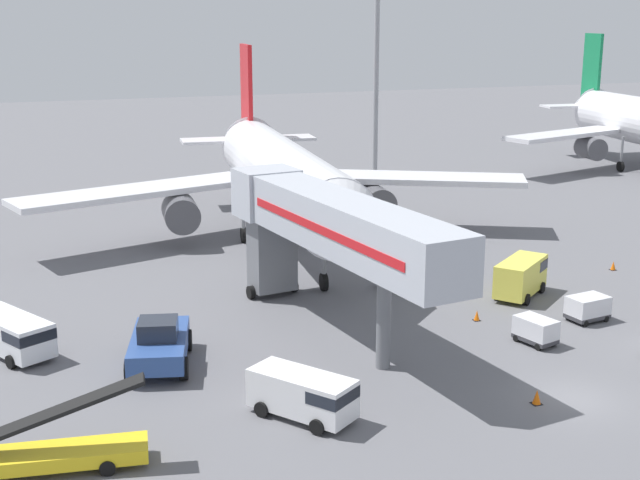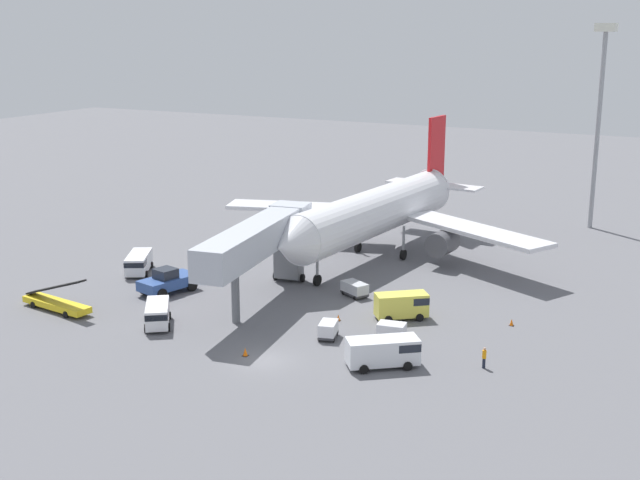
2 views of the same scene
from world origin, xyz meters
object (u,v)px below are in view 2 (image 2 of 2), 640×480
service_van_rear_right (385,351)px  apron_light_mast (601,87)px  baggage_cart_mid_center (355,288)px  safety_cone_alpha (245,352)px  airplane_at_gate (379,211)px  belt_loader_truck (57,302)px  service_van_outer_left (157,314)px  baggage_cart_near_center (392,331)px  jet_bridge (262,240)px  safety_cone_charlie (338,318)px  service_van_far_right (403,305)px  service_van_rear_left (138,262)px  pushback_tug (168,281)px  ground_crew_worker_foreground (484,357)px  safety_cone_bravo (512,322)px  baggage_cart_far_left (328,329)px

service_van_rear_right → apron_light_mast: 54.94m
baggage_cart_mid_center → safety_cone_alpha: size_ratio=4.46×
baggage_cart_mid_center → airplane_at_gate: bearing=104.0°
airplane_at_gate → service_van_rear_right: 30.43m
belt_loader_truck → service_van_rear_right: (30.73, 1.56, 0.47)m
service_van_rear_right → service_van_outer_left: bearing=-177.9°
safety_cone_alpha → apron_light_mast: bearing=73.4°
baggage_cart_mid_center → safety_cone_alpha: 17.04m
baggage_cart_near_center → safety_cone_alpha: baggage_cart_near_center is taller
baggage_cart_near_center → jet_bridge: bearing=165.4°
belt_loader_truck → apron_light_mast: 67.21m
belt_loader_truck → safety_cone_charlie: belt_loader_truck is taller
service_van_far_right → safety_cone_alpha: (-7.69, -13.24, -0.96)m
belt_loader_truck → service_van_rear_left: belt_loader_truck is taller
jet_bridge → safety_cone_charlie: (8.43, -1.56, -5.53)m
service_van_rear_left → service_van_rear_right: bearing=-19.0°
pushback_tug → belt_loader_truck: (-5.74, -8.55, -0.35)m
service_van_far_right → belt_loader_truck: bearing=-157.2°
belt_loader_truck → pushback_tug: bearing=56.1°
jet_bridge → safety_cone_charlie: jet_bridge is taller
service_van_rear_left → safety_cone_alpha: (21.31, -13.81, -0.81)m
belt_loader_truck → ground_crew_worker_foreground: (37.38, 4.57, 0.08)m
service_van_rear_left → service_van_rear_right: (31.60, -10.87, 0.11)m
pushback_tug → apron_light_mast: bearing=55.5°
pushback_tug → service_van_rear_left: 7.66m
pushback_tug → baggage_cart_near_center: size_ratio=2.55×
service_van_outer_left → baggage_cart_near_center: (18.68, 5.96, -0.34)m
jet_bridge → safety_cone_bravo: size_ratio=34.10×
baggage_cart_mid_center → baggage_cart_far_left: bearing=-76.5°
jet_bridge → belt_loader_truck: jet_bridge is taller
service_van_outer_left → service_van_far_right: bearing=32.0°
baggage_cart_mid_center → ground_crew_worker_foreground: bearing=-35.4°
belt_loader_truck → ground_crew_worker_foreground: 37.66m
jet_bridge → service_van_outer_left: (-4.50, -9.65, -4.69)m
jet_bridge → baggage_cart_near_center: 15.49m
baggage_cart_far_left → baggage_cart_mid_center: bearing=103.5°
pushback_tug → service_van_rear_right: pushback_tug is taller
jet_bridge → service_van_far_right: size_ratio=4.36×
airplane_at_gate → belt_loader_truck: (-18.51, -29.16, -4.32)m
belt_loader_truck → baggage_cart_near_center: size_ratio=3.23×
safety_cone_alpha → safety_cone_charlie: safety_cone_alpha is taller
airplane_at_gate → baggage_cart_near_center: bearing=-64.5°
service_van_rear_left → apron_light_mast: size_ratio=0.22×
service_van_rear_left → baggage_cart_far_left: size_ratio=2.34×
service_van_outer_left → baggage_cart_mid_center: service_van_outer_left is taller
service_van_rear_left → safety_cone_bravo: service_van_rear_left is taller
belt_loader_truck → baggage_cart_near_center: (29.17, 6.77, -0.00)m
jet_bridge → service_van_rear_left: jet_bridge is taller
jet_bridge → safety_cone_bravo: bearing=10.2°
jet_bridge → baggage_cart_mid_center: size_ratio=6.82×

